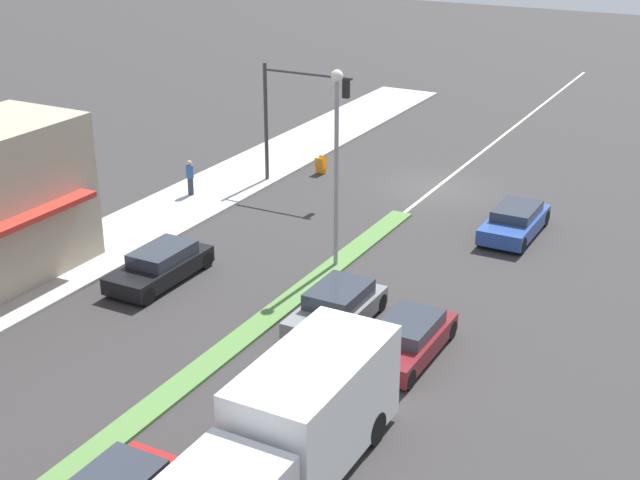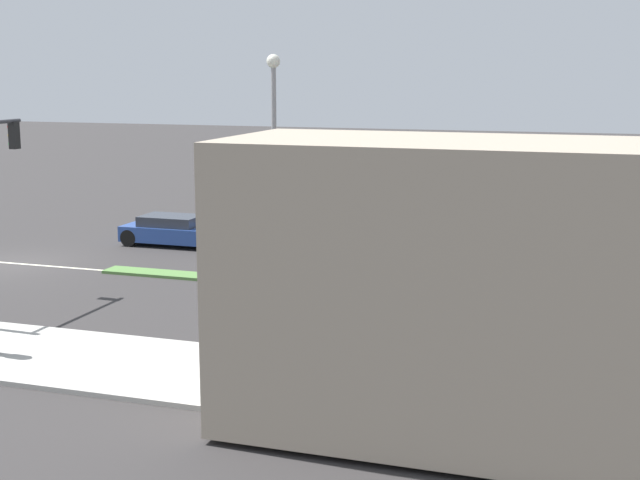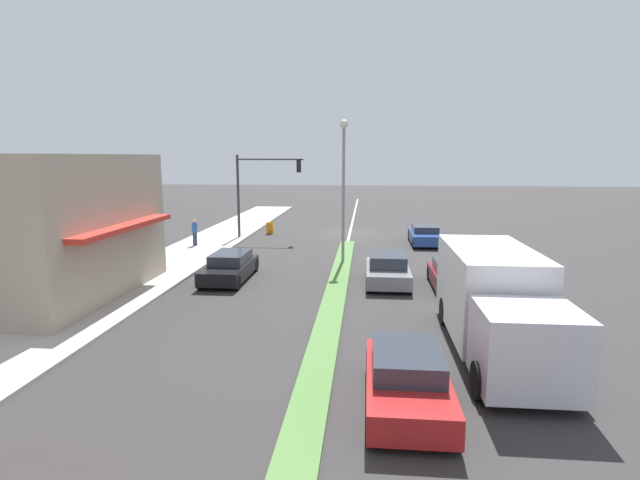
{
  "view_description": "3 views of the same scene",
  "coord_description": "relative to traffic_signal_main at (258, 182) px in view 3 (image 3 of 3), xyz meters",
  "views": [
    {
      "loc": [
        -14.09,
        37.66,
        13.77
      ],
      "look_at": [
        0.05,
        11.47,
        1.48
      ],
      "focal_mm": 50.0,
      "sensor_mm": 36.0,
      "label": 1
    },
    {
      "loc": [
        26.79,
        20.72,
        6.93
      ],
      "look_at": [
        -0.01,
        11.87,
        1.58
      ],
      "focal_mm": 50.0,
      "sensor_mm": 36.0,
      "label": 2
    },
    {
      "loc": [
        -1.24,
        36.38,
        5.61
      ],
      "look_at": [
        0.91,
        13.66,
        1.78
      ],
      "focal_mm": 28.0,
      "sensor_mm": 36.0,
      "label": 3
    }
  ],
  "objects": [
    {
      "name": "sidewalk_right",
      "position": [
        2.88,
        15.57,
        -3.84
      ],
      "size": [
        4.0,
        73.0,
        0.12
      ],
      "primitive_type": "cube",
      "color": "#B2AFA8",
      "rests_on": "ground"
    },
    {
      "name": "building_corner_store",
      "position": [
        4.31,
        15.14,
        -0.99
      ],
      "size": [
        4.82,
        8.86,
        5.57
      ],
      "color": "tan",
      "rests_on": "sidewalk_right"
    },
    {
      "name": "delivery_truck",
      "position": [
        -11.12,
        19.07,
        -2.43
      ],
      "size": [
        2.44,
        7.5,
        2.87
      ],
      "color": "silver",
      "rests_on": "ground"
    },
    {
      "name": "pedestrian",
      "position": [
        3.3,
        3.63,
        -2.92
      ],
      "size": [
        0.34,
        0.34,
        1.64
      ],
      "color": "#282D42",
      "rests_on": "sidewalk_right"
    },
    {
      "name": "hatchback_red",
      "position": [
        -8.32,
        22.69,
        -3.28
      ],
      "size": [
        1.84,
        4.05,
        1.28
      ],
      "color": "#AD1E1E",
      "rests_on": "ground"
    },
    {
      "name": "lane_marking_center",
      "position": [
        -6.12,
        -2.93,
        -3.9
      ],
      "size": [
        0.16,
        60.0,
        0.01
      ],
      "primitive_type": "cube",
      "color": "beige",
      "rests_on": "ground"
    },
    {
      "name": "suv_grey",
      "position": [
        -8.32,
        11.54,
        -3.27
      ],
      "size": [
        1.9,
        4.09,
        1.31
      ],
      "color": "slate",
      "rests_on": "ground"
    },
    {
      "name": "street_lamp",
      "position": [
        -6.12,
        7.39,
        0.88
      ],
      "size": [
        0.44,
        0.44,
        7.37
      ],
      "color": "gray",
      "rests_on": "median_strip"
    },
    {
      "name": "coupe_blue",
      "position": [
        -11.12,
        1.12,
        -3.3
      ],
      "size": [
        1.86,
        4.29,
        1.21
      ],
      "color": "#284793",
      "rests_on": "ground"
    },
    {
      "name": "sedan_maroon",
      "position": [
        -11.12,
        12.31,
        -3.33
      ],
      "size": [
        1.86,
        4.19,
        1.17
      ],
      "color": "maroon",
      "rests_on": "ground"
    },
    {
      "name": "median_strip",
      "position": [
        -6.12,
        24.07,
        -3.85
      ],
      "size": [
        0.9,
        46.0,
        0.1
      ],
      "primitive_type": "cube",
      "color": "#568442",
      "rests_on": "ground"
    },
    {
      "name": "traffic_signal_main",
      "position": [
        0.0,
        0.0,
        0.0
      ],
      "size": [
        4.59,
        0.34,
        5.6
      ],
      "color": "#333338",
      "rests_on": "sidewalk_right"
    },
    {
      "name": "ground_plane",
      "position": [
        -6.12,
        15.07,
        -3.9
      ],
      "size": [
        160.0,
        160.0,
        0.0
      ],
      "primitive_type": "plane",
      "color": "#333030"
    },
    {
      "name": "warning_aframe_sign",
      "position": [
        -0.28,
        -2.28,
        -3.47
      ],
      "size": [
        0.45,
        0.53,
        0.84
      ],
      "color": "orange",
      "rests_on": "ground"
    },
    {
      "name": "suv_black",
      "position": [
        -1.12,
        11.55,
        -3.29
      ],
      "size": [
        1.79,
        4.35,
        1.24
      ],
      "color": "black",
      "rests_on": "ground"
    }
  ]
}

